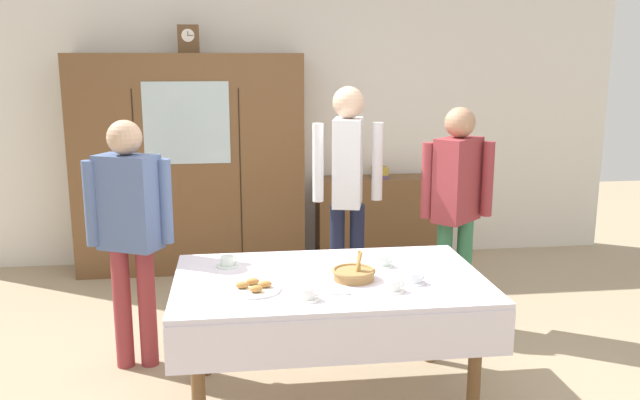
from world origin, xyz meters
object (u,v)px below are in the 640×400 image
object	(u,v)px
tea_cup_center	(308,294)
person_behind_table_left	(348,178)
tea_cup_mid_left	(227,262)
person_near_right_end	(457,196)
dining_table	(330,295)
mantel_clock	(188,39)
bread_basket	(354,273)
person_behind_table_right	(130,221)
spoon_mid_right	(303,266)
tea_cup_near_right	(393,286)
bookshelf_low	(379,219)
tea_cup_front_edge	(383,262)
spoon_back_edge	(344,294)
tea_cup_near_left	(414,278)
pastry_plate	(254,288)
wall_cabinet	(190,164)
book_stack	(380,172)

from	to	relation	value
tea_cup_center	person_behind_table_left	xyz separation A→B (m)	(0.48, 1.61, 0.29)
tea_cup_mid_left	person_near_right_end	world-z (taller)	person_near_right_end
dining_table	mantel_clock	world-z (taller)	mantel_clock
bread_basket	person_behind_table_right	world-z (taller)	person_behind_table_right
dining_table	spoon_mid_right	size ratio (longest dim) A/B	14.32
person_behind_table_left	tea_cup_mid_left	bearing A→B (deg)	-131.04
tea_cup_near_right	bookshelf_low	bearing A→B (deg)	78.97
tea_cup_mid_left	tea_cup_front_edge	bearing A→B (deg)	-7.40
tea_cup_front_edge	spoon_back_edge	size ratio (longest dim) A/B	1.09
tea_cup_near_left	bread_basket	bearing A→B (deg)	161.86
bookshelf_low	person_near_right_end	bearing A→B (deg)	-83.61
bookshelf_low	pastry_plate	distance (m)	3.07
dining_table	pastry_plate	xyz separation A→B (m)	(-0.42, -0.13, 0.11)
tea_cup_near_right	person_behind_table_left	size ratio (longest dim) A/B	0.08
tea_cup_mid_left	spoon_mid_right	bearing A→B (deg)	-7.10
tea_cup_mid_left	person_near_right_end	size ratio (longest dim) A/B	0.08
spoon_back_edge	person_behind_table_left	xyz separation A→B (m)	(0.29, 1.56, 0.32)
person_behind_table_right	person_behind_table_left	world-z (taller)	person_behind_table_left
mantel_clock	tea_cup_mid_left	bearing A→B (deg)	-82.30
person_near_right_end	spoon_mid_right	bearing A→B (deg)	-147.74
spoon_mid_right	person_behind_table_left	bearing A→B (deg)	67.31
wall_cabinet	bookshelf_low	xyz separation A→B (m)	(1.76, 0.05, -0.58)
mantel_clock	bread_basket	xyz separation A→B (m)	(1.00, -2.62, -1.31)
bookshelf_low	spoon_mid_right	world-z (taller)	bookshelf_low
bread_basket	person_behind_table_left	bearing A→B (deg)	81.78
wall_cabinet	tea_cup_front_edge	world-z (taller)	wall_cabinet
wall_cabinet	spoon_mid_right	xyz separation A→B (m)	(0.77, -2.35, -0.25)
spoon_mid_right	person_near_right_end	world-z (taller)	person_near_right_end
dining_table	tea_cup_mid_left	world-z (taller)	tea_cup_mid_left
tea_cup_mid_left	tea_cup_center	bearing A→B (deg)	-56.21
book_stack	bookshelf_low	bearing A→B (deg)	0.00
tea_cup_front_edge	person_behind_table_right	distance (m)	1.55
tea_cup_near_left	pastry_plate	size ratio (longest dim) A/B	0.46
spoon_mid_right	person_behind_table_right	world-z (taller)	person_behind_table_right
tea_cup_center	pastry_plate	xyz separation A→B (m)	(-0.26, 0.17, -0.01)
tea_cup_center	book_stack	bearing A→B (deg)	71.00
book_stack	bread_basket	world-z (taller)	book_stack
tea_cup_mid_left	pastry_plate	xyz separation A→B (m)	(0.14, -0.43, -0.01)
tea_cup_near_right	tea_cup_center	xyz separation A→B (m)	(-0.45, -0.07, 0.00)
wall_cabinet	mantel_clock	bearing A→B (deg)	-1.25
person_behind_table_left	wall_cabinet	bearing A→B (deg)	133.54
bookshelf_low	spoon_back_edge	world-z (taller)	bookshelf_low
tea_cup_center	person_behind_table_left	distance (m)	1.71
person_behind_table_right	person_near_right_end	world-z (taller)	person_near_right_end
tea_cup_near_left	dining_table	bearing A→B (deg)	163.49
dining_table	tea_cup_near_left	bearing A→B (deg)	-16.51
wall_cabinet	tea_cup_near_left	size ratio (longest dim) A/B	15.60
person_behind_table_left	tea_cup_center	bearing A→B (deg)	-106.47
tea_cup_front_edge	person_behind_table_left	bearing A→B (deg)	90.84
tea_cup_near_right	pastry_plate	xyz separation A→B (m)	(-0.72, 0.11, -0.01)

